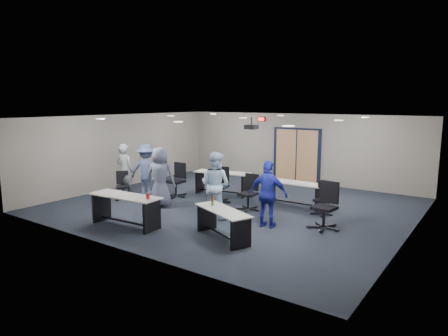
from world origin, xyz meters
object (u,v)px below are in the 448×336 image
Objects in this scene: table_front_right at (223,219)px; person_gray at (125,170)px; table_back_left at (222,179)px; chair_back_b at (219,185)px; table_front_left at (126,205)px; table_back_right at (294,190)px; person_plaid at (160,177)px; person_back at (146,170)px; person_lightblue at (215,185)px; person_navy at (268,194)px; chair_back_a at (176,180)px; chair_loose_right at (324,206)px; chair_loose_left at (123,186)px; chair_back_d at (322,199)px; chair_back_c at (248,192)px.

person_gray is (-5.06, 1.52, 0.42)m from table_front_right.
table_back_left is 1.12m from chair_back_b.
table_back_right is at bearing 54.16° from table_front_left.
person_plaid is at bearing 165.36° from person_gray.
person_back is at bearing -147.13° from table_back_left.
person_lightblue is (1.46, -2.38, 0.38)m from table_back_left.
person_gray is 3.91m from person_lightblue.
person_navy is 0.96× the size of person_back.
table_back_left is 1.10× the size of person_lightblue.
person_gray is 0.72m from person_back.
chair_back_a is at bearing -162.17° from table_back_right.
chair_back_a is at bearing -27.60° from person_lightblue.
person_plaid is at bearing -1.82° from person_lightblue.
table_front_right is 0.98× the size of person_plaid.
chair_loose_right is at bearing 74.44° from table_front_right.
chair_back_b is 3.17m from chair_loose_left.
person_lightblue is at bearing -26.77° from chair_back_a.
chair_back_d is 0.52× the size of person_gray.
table_back_left is at bearing -179.60° from table_back_right.
person_gray reaches higher than person_navy.
table_front_left is 5.38m from chair_back_d.
table_back_left is 2.19× the size of chair_loose_left.
person_gray is at bearing -167.14° from chair_back_d.
table_back_right is at bearing 112.49° from table_front_right.
person_lightblue is 1.60m from person_navy.
chair_back_d is at bearing -142.09° from person_lightblue.
person_plaid is (-0.59, -2.40, 0.38)m from table_back_left.
table_back_right is 1.01× the size of person_gray.
person_navy is at bearing -144.81° from chair_loose_right.
person_plaid is (0.47, -1.21, 0.35)m from chair_back_a.
table_front_left reaches higher than chair_loose_left.
person_gray is at bearing -169.22° from chair_back_c.
table_front_left is at bearing 98.97° from person_back.
person_back reaches higher than table_front_right.
table_back_right is at bearing 173.91° from person_back.
chair_back_a is at bearing -171.82° from person_back.
chair_loose_right is (0.52, -1.20, 0.13)m from chair_back_d.
chair_back_a is at bearing -6.61° from chair_loose_left.
chair_back_b is 0.62× the size of person_back.
chair_back_b is (0.55, 3.35, 0.01)m from table_front_left.
chair_back_b is 0.61× the size of person_plaid.
chair_back_d is at bearing 165.90° from person_back.
person_lightblue is at bearing -142.50° from chair_back_d.
chair_back_a is 1.34m from person_plaid.
person_plaid reaches higher than person_gray.
table_front_right is 4.52m from table_back_left.
table_back_left is 3.85m from person_navy.
chair_back_b is at bearing 6.47° from chair_back_a.
chair_back_d is 6.45m from person_gray.
chair_back_a is 4.28m from person_navy.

